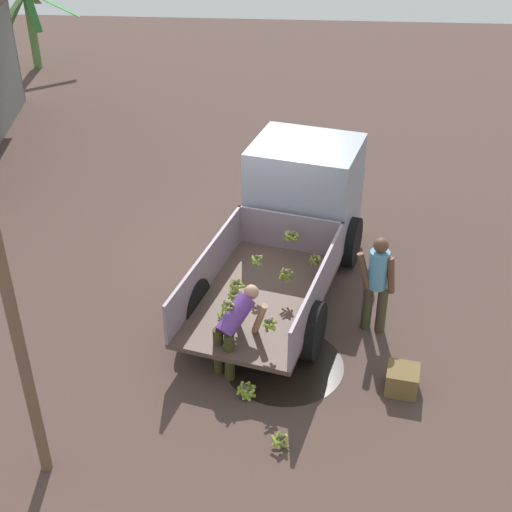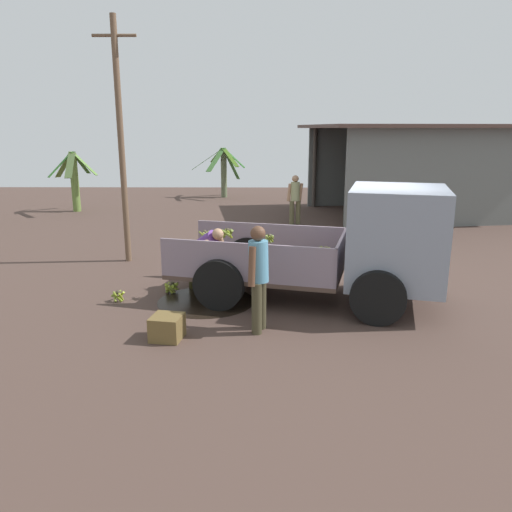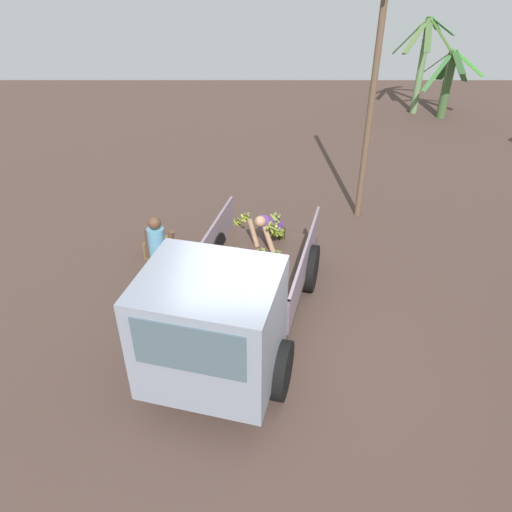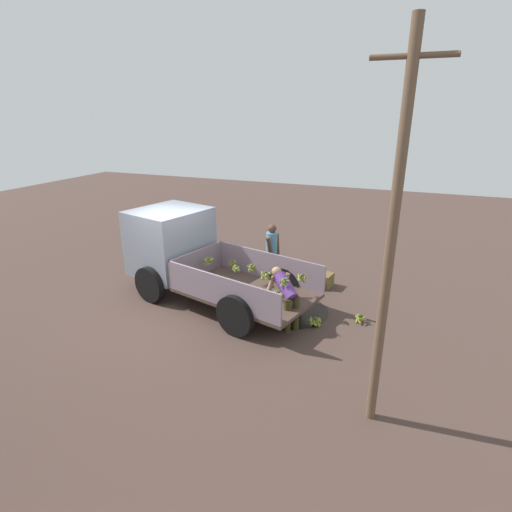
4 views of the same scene
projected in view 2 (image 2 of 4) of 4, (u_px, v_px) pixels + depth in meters
name	position (u px, v px, depth m)	size (l,w,h in m)	color
ground	(352.00, 291.00, 9.91)	(36.00, 36.00, 0.00)	#49362F
mud_patch_0	(206.00, 301.00, 9.34)	(1.81, 1.81, 0.01)	black
cargo_truck	(369.00, 244.00, 8.94)	(5.22, 3.05, 2.15)	#4C3930
warehouse_shed	(434.00, 151.00, 18.33)	(8.89, 6.96, 3.28)	slate
utility_pole	(121.00, 140.00, 11.50)	(0.98, 0.14, 5.58)	brown
banana_palm_0	(223.00, 170.00, 23.17)	(2.49, 2.29, 2.28)	#5B6848
banana_palm_2	(74.00, 180.00, 19.18)	(1.85, 2.28, 2.30)	olive
person_foreground_visitor	(258.00, 274.00, 7.76)	(0.40, 0.65, 1.71)	#3E3A26
person_worker_loading	(204.00, 252.00, 9.86)	(0.90, 0.84, 1.29)	#343115
person_bystander_near_shed	(295.00, 197.00, 16.66)	(0.57, 0.37, 1.64)	brown
banana_bunch_on_ground_0	(171.00, 287.00, 9.79)	(0.27, 0.27, 0.21)	brown
banana_bunch_on_ground_1	(172.00, 286.00, 9.82)	(0.26, 0.26, 0.22)	#3F3929
banana_bunch_on_ground_2	(118.00, 295.00, 9.31)	(0.28, 0.27, 0.22)	#423C2B
wooden_crate_0	(167.00, 327.00, 7.64)	(0.46, 0.46, 0.37)	brown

